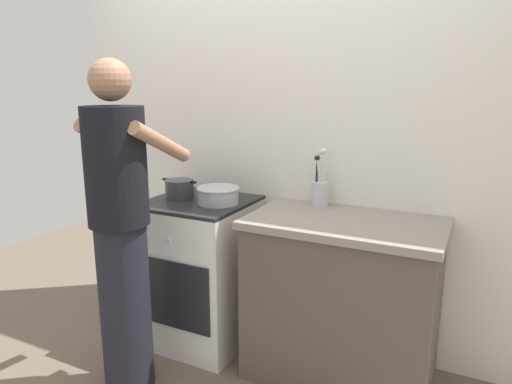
# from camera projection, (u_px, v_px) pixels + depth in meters

# --- Properties ---
(ground) EXTENTS (6.00, 6.00, 0.00)m
(ground) POSITION_uv_depth(u_px,v_px,m) (239.00, 362.00, 2.70)
(ground) COLOR #6B5B4C
(back_wall) EXTENTS (3.20, 0.10, 2.50)m
(back_wall) POSITION_uv_depth(u_px,v_px,m) (307.00, 141.00, 2.76)
(back_wall) COLOR silver
(back_wall) RESTS_ON ground
(countertop) EXTENTS (1.00, 0.60, 0.90)m
(countertop) POSITION_uv_depth(u_px,v_px,m) (342.00, 300.00, 2.49)
(countertop) COLOR brown
(countertop) RESTS_ON ground
(stove_range) EXTENTS (0.60, 0.62, 0.90)m
(stove_range) POSITION_uv_depth(u_px,v_px,m) (201.00, 271.00, 2.88)
(stove_range) COLOR white
(stove_range) RESTS_ON ground
(pot) EXTENTS (0.24, 0.17, 0.11)m
(pot) POSITION_uv_depth(u_px,v_px,m) (180.00, 189.00, 2.83)
(pot) COLOR #38383D
(pot) RESTS_ON stove_range
(mixing_bowl) EXTENTS (0.26, 0.26, 0.10)m
(mixing_bowl) POSITION_uv_depth(u_px,v_px,m) (218.00, 194.00, 2.70)
(mixing_bowl) COLOR #B7B7BC
(mixing_bowl) RESTS_ON stove_range
(utensil_crock) EXTENTS (0.10, 0.10, 0.33)m
(utensil_crock) POSITION_uv_depth(u_px,v_px,m) (320.00, 190.00, 2.64)
(utensil_crock) COLOR silver
(utensil_crock) RESTS_ON countertop
(person) EXTENTS (0.41, 0.50, 1.70)m
(person) POSITION_uv_depth(u_px,v_px,m) (121.00, 231.00, 2.32)
(person) COLOR black
(person) RESTS_ON ground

